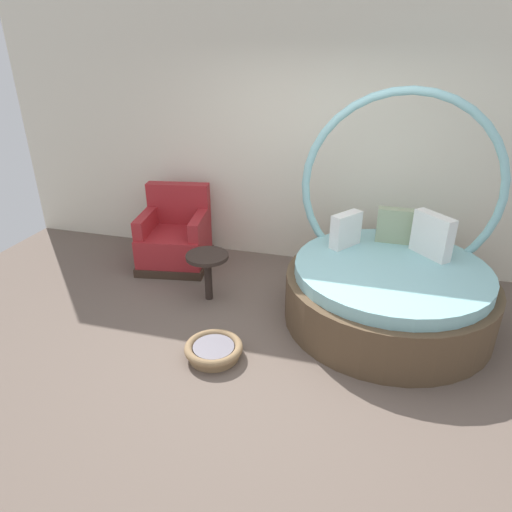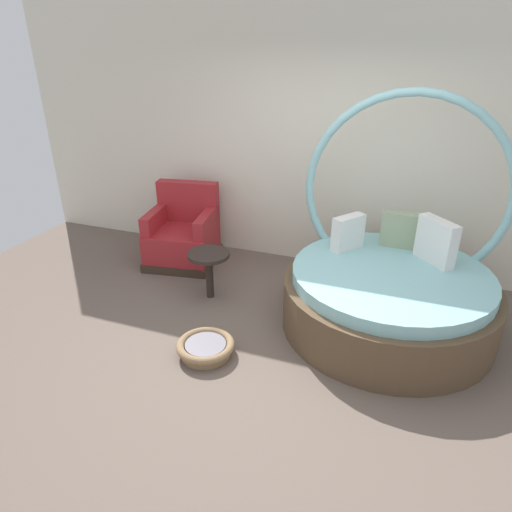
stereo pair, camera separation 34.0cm
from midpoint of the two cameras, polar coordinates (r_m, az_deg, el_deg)
The scene contains 6 objects.
ground_plane at distance 4.02m, azimuth 0.73°, elevation -12.86°, with size 8.00×8.00×0.02m, color #66564C.
back_wall at distance 5.26m, azimuth 6.79°, elevation 15.52°, with size 8.00×0.12×3.17m, color silver.
round_daybed at distance 4.48m, azimuth 14.52°, elevation -3.05°, with size 1.97×1.97×2.14m.
red_armchair at distance 5.57m, azimuth -11.91°, elevation 2.21°, with size 0.92×0.92×0.94m.
pet_basket at distance 4.01m, azimuth -7.87°, elevation -11.78°, with size 0.51×0.51×0.13m.
side_table at distance 4.68m, azimuth -8.27°, elevation -0.89°, with size 0.44×0.44×0.52m.
Camera 1 is at (0.62, -3.10, 2.49)m, focal length 31.50 mm.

